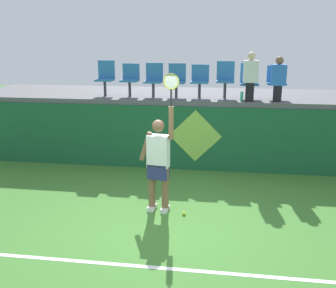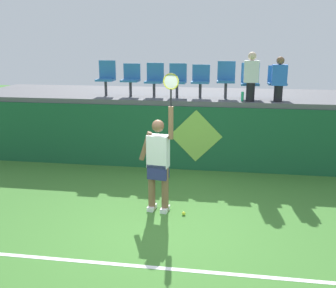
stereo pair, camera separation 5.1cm
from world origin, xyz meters
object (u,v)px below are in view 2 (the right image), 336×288
at_px(water_bottle, 242,96).
at_px(stadium_chair_5, 226,78).
at_px(tennis_player, 158,161).
at_px(stadium_chair_6, 250,80).
at_px(stadium_chair_7, 277,81).
at_px(stadium_chair_4, 201,79).
at_px(tennis_ball, 184,213).
at_px(stadium_chair_1, 131,78).
at_px(stadium_chair_3, 177,79).
at_px(spectator_1, 251,76).
at_px(spectator_0, 279,79).
at_px(stadium_chair_0, 106,76).
at_px(stadium_chair_2, 155,78).

height_order(water_bottle, stadium_chair_5, stadium_chair_5).
bearing_deg(tennis_player, water_bottle, 61.23).
distance_m(stadium_chair_6, stadium_chair_7, 0.64).
distance_m(tennis_player, stadium_chair_4, 3.48).
bearing_deg(tennis_ball, stadium_chair_1, 117.82).
bearing_deg(stadium_chair_4, stadium_chair_1, -179.99).
bearing_deg(stadium_chair_7, stadium_chair_3, 179.90).
bearing_deg(spectator_1, water_bottle, -177.60).
xyz_separation_m(tennis_player, spectator_0, (2.35, 2.83, 1.25)).
distance_m(tennis_ball, stadium_chair_1, 4.36).
bearing_deg(stadium_chair_0, stadium_chair_4, -0.15).
height_order(tennis_player, stadium_chair_4, tennis_player).
bearing_deg(stadium_chair_7, stadium_chair_4, -180.00).
bearing_deg(stadium_chair_4, water_bottle, -23.91).
xyz_separation_m(water_bottle, stadium_chair_5, (-0.40, 0.46, 0.39)).
xyz_separation_m(tennis_ball, stadium_chair_0, (-2.44, 3.38, 2.15)).
bearing_deg(tennis_ball, stadium_chair_7, 61.05).
xyz_separation_m(stadium_chair_0, stadium_chair_7, (4.30, -0.01, -0.05)).
xyz_separation_m(stadium_chair_4, stadium_chair_6, (1.21, 0.01, 0.00)).
height_order(stadium_chair_2, stadium_chair_3, stadium_chair_2).
relative_size(stadium_chair_2, stadium_chair_6, 0.98).
bearing_deg(stadium_chair_2, water_bottle, -11.86).
bearing_deg(tennis_player, spectator_1, 58.52).
bearing_deg(tennis_player, stadium_chair_2, 101.82).
distance_m(stadium_chair_0, spectator_1, 3.69).
bearing_deg(stadium_chair_6, water_bottle, -111.13).
relative_size(stadium_chair_0, stadium_chair_1, 1.09).
distance_m(stadium_chair_2, stadium_chair_7, 3.03).
height_order(water_bottle, stadium_chair_0, stadium_chair_0).
height_order(tennis_ball, stadium_chair_2, stadium_chair_2).
distance_m(stadium_chair_5, spectator_1, 0.75).
xyz_separation_m(tennis_player, stadium_chair_3, (-0.09, 3.24, 1.18)).
distance_m(stadium_chair_3, stadium_chair_6, 1.80).
xyz_separation_m(water_bottle, stadium_chair_0, (-3.48, 0.46, 0.39)).
height_order(tennis_ball, stadium_chair_7, stadium_chair_7).
bearing_deg(stadium_chair_7, stadium_chair_2, 179.91).
height_order(stadium_chair_7, spectator_0, spectator_0).
xyz_separation_m(stadium_chair_7, spectator_0, (0.00, -0.41, 0.08)).
height_order(water_bottle, stadium_chair_6, stadium_chair_6).
bearing_deg(spectator_0, stadium_chair_0, 174.53).
relative_size(stadium_chair_3, stadium_chair_4, 1.03).
xyz_separation_m(tennis_ball, stadium_chair_7, (1.87, 3.37, 2.10)).
xyz_separation_m(stadium_chair_4, spectator_0, (1.86, -0.41, 0.08)).
distance_m(stadium_chair_2, stadium_chair_3, 0.59).
height_order(stadium_chair_6, spectator_1, spectator_1).
xyz_separation_m(stadium_chair_1, stadium_chair_2, (0.61, 0.01, -0.00)).
xyz_separation_m(stadium_chair_0, stadium_chair_1, (0.66, -0.01, -0.03)).
distance_m(tennis_player, stadium_chair_0, 3.98).
relative_size(stadium_chair_1, spectator_1, 0.72).
height_order(stadium_chair_1, stadium_chair_6, stadium_chair_6).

